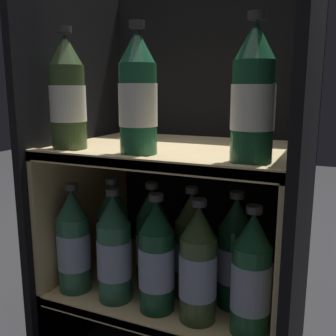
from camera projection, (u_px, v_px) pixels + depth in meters
fridge_back_wall at (207, 164)px, 1.12m from camera, size 0.58×0.02×0.92m
fridge_side_left at (81, 170)px, 1.04m from camera, size 0.02×0.45×0.92m
fridge_side_right at (303, 192)px, 0.82m from camera, size 0.02×0.45×0.92m
shelf_lower at (176, 297)px, 0.98m from camera, size 0.54×0.41×0.20m
shelf_upper at (177, 211)px, 0.94m from camera, size 0.54×0.41×0.55m
bottle_upper_front_0 at (68, 96)px, 0.86m from camera, size 0.08×0.08×0.26m
bottle_upper_front_1 at (138, 97)px, 0.79m from camera, size 0.08×0.08×0.26m
bottle_upper_front_2 at (253, 98)px, 0.69m from camera, size 0.08×0.08×0.26m
bottle_lower_front_0 at (74, 243)px, 0.93m from camera, size 0.08×0.08×0.26m
bottle_lower_front_1 at (114, 251)px, 0.88m from camera, size 0.08×0.08×0.26m
bottle_lower_front_2 at (157, 259)px, 0.84m from camera, size 0.08×0.08×0.26m
bottle_lower_front_3 at (198, 267)px, 0.80m from camera, size 0.08×0.08×0.26m
bottle_lower_front_4 at (251, 278)px, 0.76m from camera, size 0.08×0.08×0.26m
bottle_lower_back_0 at (113, 235)px, 0.98m from camera, size 0.08×0.08×0.26m
bottle_lower_back_1 at (152, 241)px, 0.94m from camera, size 0.08×0.08×0.26m
bottle_lower_back_2 at (191, 248)px, 0.90m from camera, size 0.08×0.08×0.26m
bottle_lower_back_3 at (235, 256)px, 0.86m from camera, size 0.08×0.08×0.26m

